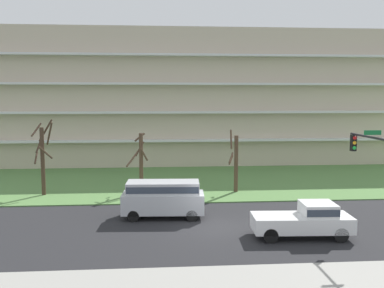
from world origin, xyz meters
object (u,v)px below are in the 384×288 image
tree_far_left (43,156)px  pickup_white_near_left (306,219)px  traffic_signal_mast (382,170)px  tree_left (141,161)px  van_silver_center_left (163,196)px  tree_center (235,162)px

tree_far_left → pickup_white_near_left: bearing=-33.8°
traffic_signal_mast → tree_left: bearing=130.3°
tree_left → traffic_signal_mast: bearing=-49.7°
tree_far_left → van_silver_center_left: size_ratio=1.13×
pickup_white_near_left → van_silver_center_left: 9.03m
pickup_white_near_left → van_silver_center_left: size_ratio=1.04×
tree_left → tree_center: bearing=-2.8°
tree_far_left → tree_center: tree_far_left is taller
van_silver_center_left → tree_far_left: bearing=-33.8°
tree_center → traffic_signal_mast: size_ratio=0.84×
tree_center → van_silver_center_left: bearing=-130.8°
tree_left → pickup_white_near_left: size_ratio=0.89×
tree_left → traffic_signal_mast: size_ratio=0.80×
pickup_white_near_left → traffic_signal_mast: traffic_signal_mast is taller
tree_left → van_silver_center_left: tree_left is taller
pickup_white_near_left → tree_center: bearing=102.3°
tree_center → pickup_white_near_left: size_ratio=0.93×
tree_far_left → pickup_white_near_left: tree_far_left is taller
traffic_signal_mast → pickup_white_near_left: bearing=134.9°
tree_far_left → tree_center: size_ratio=1.18×
pickup_white_near_left → traffic_signal_mast: size_ratio=0.90×
tree_far_left → traffic_signal_mast: size_ratio=0.99×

